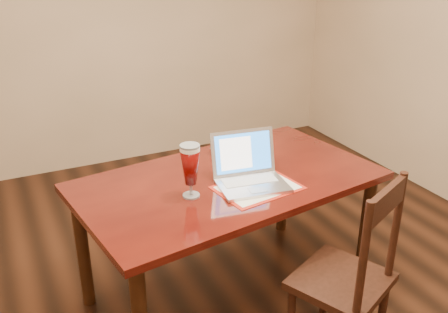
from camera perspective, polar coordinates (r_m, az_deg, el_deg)
name	(u,v)px	position (r m, az deg, el deg)	size (l,w,h in m)	color
dining_table	(228,192)	(2.80, 0.50, -4.08)	(1.77, 1.16, 1.06)	#4F110A
dining_chair	(348,278)	(2.56, 14.03, -13.33)	(0.57, 0.56, 1.02)	black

